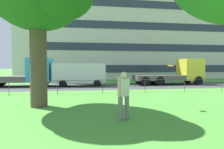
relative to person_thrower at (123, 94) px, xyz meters
name	(u,v)px	position (x,y,z in m)	size (l,w,h in m)	color
street_strip	(98,86)	(0.00, 12.06, -0.95)	(80.00, 6.11, 0.01)	#424247
park_fence	(103,84)	(0.00, 7.22, -0.29)	(31.92, 0.04, 1.00)	#333833
person_thrower	(123,94)	(0.00, 0.00, 0.00)	(0.46, 0.87, 1.76)	slate
frisbee	(171,66)	(2.61, 1.76, 1.02)	(0.34, 0.34, 0.06)	orange
flatbed_truck_far_left	(24,74)	(-7.04, 13.07, 0.27)	(7.32, 2.49, 2.75)	#2D99D1
panel_van_far_right	(80,73)	(-1.72, 12.64, 0.32)	(5.07, 2.25, 2.24)	silver
flatbed_truck_left	(177,73)	(8.78, 13.12, 0.27)	(7.32, 2.46, 2.75)	yellow
apartment_building_background	(130,24)	(7.34, 28.50, 8.79)	(36.73, 14.29, 19.48)	beige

